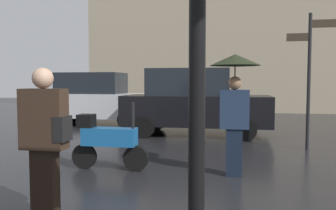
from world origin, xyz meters
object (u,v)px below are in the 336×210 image
at_px(pedestrian_with_bag, 45,136).
at_px(parked_car_right, 194,102).
at_px(pedestrian_with_umbrella, 235,88).
at_px(parked_car_left, 96,99).
at_px(parked_scooter, 107,139).
at_px(street_signpost, 309,68).

xyz_separation_m(pedestrian_with_bag, parked_car_right, (0.93, 6.93, 0.01)).
relative_size(pedestrian_with_umbrella, pedestrian_with_bag, 1.17).
height_order(parked_car_left, parked_car_right, parked_car_right).
distance_m(pedestrian_with_umbrella, parked_car_right, 4.73).
height_order(parked_scooter, street_signpost, street_signpost).
xyz_separation_m(pedestrian_with_umbrella, parked_car_right, (-1.17, 4.55, -0.50)).
relative_size(parked_car_left, parked_car_right, 0.97).
bearing_deg(parked_scooter, parked_car_right, 88.93).
relative_size(pedestrian_with_bag, parked_scooter, 1.22).
relative_size(pedestrian_with_umbrella, parked_car_left, 0.49).
bearing_deg(pedestrian_with_bag, parked_scooter, 141.35).
height_order(pedestrian_with_bag, parked_car_left, parked_car_left).
bearing_deg(parked_car_right, pedestrian_with_umbrella, -70.10).
bearing_deg(pedestrian_with_bag, pedestrian_with_umbrella, 95.92).
relative_size(pedestrian_with_umbrella, parked_scooter, 1.43).
xyz_separation_m(pedestrian_with_umbrella, street_signpost, (1.73, 2.69, 0.43)).
bearing_deg(street_signpost, parked_car_left, 151.94).
bearing_deg(pedestrian_with_umbrella, parked_car_left, -19.60).
distance_m(parked_car_left, street_signpost, 7.74).
distance_m(pedestrian_with_umbrella, pedestrian_with_bag, 3.21).
height_order(pedestrian_with_umbrella, street_signpost, street_signpost).
bearing_deg(parked_scooter, street_signpost, 46.32).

